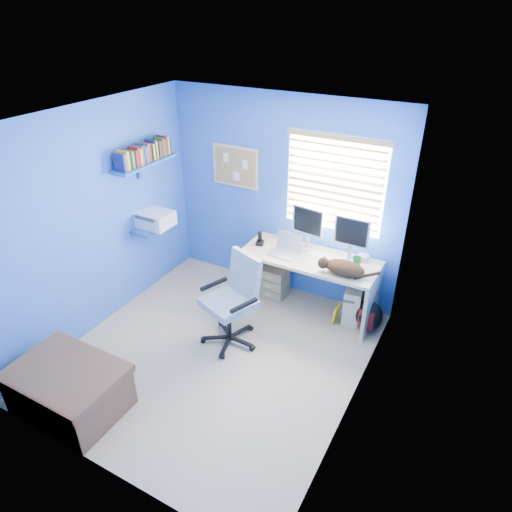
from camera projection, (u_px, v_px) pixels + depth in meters
The scene contains 23 objects.
floor at pixel (215, 354), 4.97m from camera, with size 3.00×3.20×0.00m, color #C1AF8B.
ceiling at pixel (202, 122), 3.73m from camera, with size 3.00×3.20×0.00m, color white.
wall_back at pixel (282, 198), 5.57m from camera, with size 3.00×0.01×2.50m, color blue.
wall_front at pixel (80, 355), 3.13m from camera, with size 3.00×0.01×2.50m, color blue.
wall_left at pixel (95, 222), 4.97m from camera, with size 0.01×3.20×2.50m, color blue.
wall_right at pixel (363, 298), 3.72m from camera, with size 0.01×3.20×2.50m, color blue.
desk at pixel (308, 283), 5.52m from camera, with size 1.62×0.65×0.74m, color beige.
laptop at pixel (284, 246), 5.33m from camera, with size 0.33×0.26×0.22m, color silver.
monitor_left at pixel (308, 228), 5.39m from camera, with size 0.40×0.12×0.54m, color silver.
monitor_right at pixel (351, 239), 5.15m from camera, with size 0.40×0.12×0.54m, color silver.
phone at pixel (260, 238), 5.57m from camera, with size 0.09×0.11×0.17m, color black.
mug at pixel (357, 261), 5.15m from camera, with size 0.10×0.09×0.10m, color #24812D.
cd_spindle at pixel (363, 257), 5.25m from camera, with size 0.13×0.13×0.07m, color silver.
cat at pixel (345, 268), 4.96m from camera, with size 0.45×0.24×0.16m, color black.
tower_pc at pixel (353, 301), 5.45m from camera, with size 0.19×0.44×0.45m, color beige.
drawer_boxes at pixel (273, 281), 5.88m from camera, with size 0.35×0.28×0.41m, color tan.
yellow_book at pixel (336, 314), 5.40m from camera, with size 0.03×0.17×0.24m, color yellow.
backpack at pixel (369, 315), 5.26m from camera, with size 0.32×0.25×0.38m, color black.
bed_corner at pixel (69, 389), 4.21m from camera, with size 0.97×0.69×0.47m, color brown.
office_chair at pixel (233, 311), 5.00m from camera, with size 0.78×0.78×1.03m.
window_blinds at pixel (334, 185), 5.13m from camera, with size 1.15×0.05×1.10m.
corkboard at pixel (235, 167), 5.68m from camera, with size 0.64×0.02×0.52m.
wall_shelves at pixel (149, 187), 5.39m from camera, with size 0.42×0.90×1.05m.
Camera 1 is at (2.20, -3.11, 3.39)m, focal length 32.00 mm.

